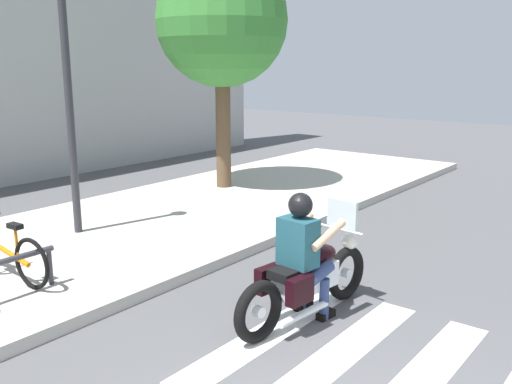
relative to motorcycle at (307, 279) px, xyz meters
name	(u,v)px	position (x,y,z in m)	size (l,w,h in m)	color
crosswalk_stripe_2	(418,383)	(-0.49, -1.49, -0.46)	(2.80, 0.40, 0.01)	white
crosswalk_stripe_3	(339,355)	(-0.49, -0.69, -0.46)	(2.80, 0.40, 0.01)	white
crosswalk_stripe_4	(272,331)	(-0.49, 0.11, -0.46)	(2.80, 0.40, 0.01)	white
motorcycle	(307,279)	(0.00, 0.00, 0.00)	(2.14, 0.71, 1.24)	black
rider	(303,248)	(-0.08, 0.01, 0.37)	(0.67, 0.58, 1.44)	#1E4C59
bicycle_4	(5,253)	(-1.64, 3.31, 0.03)	(0.48, 1.67, 0.76)	black
street_lamp	(67,81)	(0.11, 4.36, 2.03)	(0.28, 0.28, 4.08)	#2D2D33
tree_near_rack	(222,22)	(4.06, 4.76, 3.10)	(2.69, 2.69, 4.94)	brown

